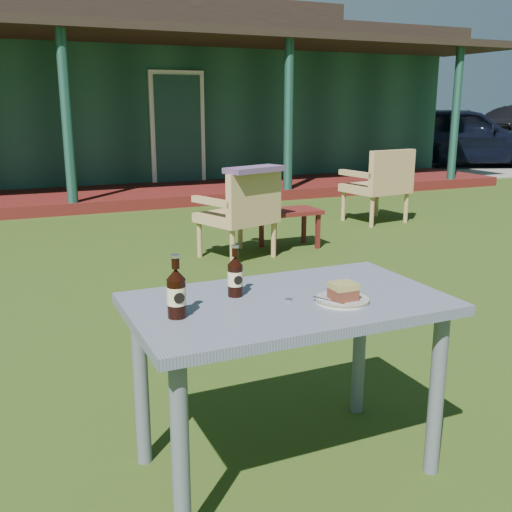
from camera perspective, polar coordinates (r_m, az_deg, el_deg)
name	(u,v)px	position (r m, az deg, el deg)	size (l,w,h in m)	color
ground	(175,334)	(3.94, -7.76, -7.35)	(80.00, 80.00, 0.00)	#334916
pavilion	(36,96)	(12.96, -20.19, 14.09)	(15.80, 8.30, 3.45)	#184034
gravel_strip	(472,162)	(16.70, 19.88, 8.44)	(9.00, 6.00, 0.02)	gray
tree_mid	(100,5)	(22.64, -14.63, 22.16)	(0.28, 0.28, 9.50)	brown
car_near	(458,136)	(15.22, 18.66, 10.75)	(1.70, 4.23, 1.44)	black
cafe_table	(288,324)	(2.32, 3.02, -6.48)	(1.20, 0.70, 0.72)	slate
plate	(342,300)	(2.28, 8.21, -4.13)	(0.20, 0.20, 0.01)	silver
cake_slice	(343,291)	(2.26, 8.30, -3.31)	(0.09, 0.09, 0.06)	#5E2C1E
fork	(329,301)	(2.23, 6.94, -4.24)	(0.01, 0.14, 0.00)	silver
cola_bottle_near	(235,276)	(2.30, -1.99, -1.90)	(0.06, 0.06, 0.20)	black
cola_bottle_far	(176,293)	(2.08, -7.59, -3.47)	(0.07, 0.07, 0.22)	black
bottle_cap	(289,300)	(2.27, 3.16, -4.20)	(0.03, 0.03, 0.01)	silver
armchair_left	(242,210)	(5.68, -1.33, 4.42)	(0.78, 0.76, 0.84)	tan
armchair_right	(381,182)	(7.63, 11.79, 6.93)	(0.76, 0.72, 0.92)	tan
floral_throw	(254,169)	(5.50, -0.16, 8.25)	(0.58, 0.23, 0.05)	#64456E
side_table	(290,215)	(6.16, 3.22, 3.90)	(0.60, 0.40, 0.40)	#5B1916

